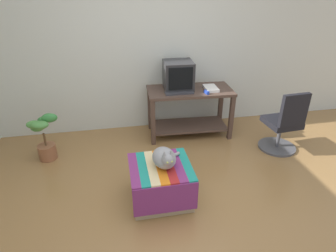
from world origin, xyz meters
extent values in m
plane|color=olive|center=(0.00, 0.00, 0.00)|extent=(14.00, 14.00, 0.00)
cube|color=silver|center=(0.00, 2.05, 1.30)|extent=(8.00, 0.10, 2.60)
cube|color=#4C382D|center=(-0.09, 1.37, 0.34)|extent=(0.06, 0.06, 0.68)
cube|color=#4C382D|center=(1.06, 1.32, 0.34)|extent=(0.06, 0.06, 0.68)
cube|color=#4C382D|center=(1.09, 1.83, 0.34)|extent=(0.06, 0.06, 0.68)
cube|color=#4C382D|center=(-0.06, 1.88, 0.34)|extent=(0.06, 0.06, 0.68)
cube|color=#4C382D|center=(0.50, 1.60, 0.14)|extent=(1.15, 0.55, 0.02)
cube|color=#4C382D|center=(0.50, 1.60, 0.70)|extent=(1.26, 0.65, 0.04)
cube|color=#28282B|center=(0.34, 1.68, 0.73)|extent=(0.30, 0.29, 0.02)
cube|color=#28282B|center=(0.34, 1.68, 0.93)|extent=(0.43, 0.41, 0.40)
cube|color=black|center=(0.33, 1.48, 0.94)|extent=(0.34, 0.03, 0.31)
cube|color=#333338|center=(0.31, 1.48, 0.74)|extent=(0.40, 0.16, 0.02)
cube|color=white|center=(0.80, 1.54, 0.75)|extent=(0.19, 0.29, 0.04)
cube|color=tan|center=(-0.18, 0.20, 0.21)|extent=(0.61, 0.57, 0.41)
cube|color=#7A2D6B|center=(-0.18, -0.11, 0.25)|extent=(0.64, 0.01, 0.33)
cube|color=#7A2D6B|center=(-0.45, 0.20, 0.42)|extent=(0.09, 0.62, 0.02)
cube|color=#1E897A|center=(-0.36, 0.20, 0.42)|extent=(0.09, 0.62, 0.02)
cube|color=beige|center=(-0.27, 0.20, 0.42)|extent=(0.09, 0.62, 0.02)
cube|color=orange|center=(-0.18, 0.20, 0.42)|extent=(0.09, 0.62, 0.02)
cube|color=#AD2323|center=(-0.08, 0.20, 0.42)|extent=(0.09, 0.62, 0.02)
cube|color=#7A2D6B|center=(0.01, 0.20, 0.42)|extent=(0.09, 0.62, 0.02)
cube|color=#1E897A|center=(0.10, 0.20, 0.42)|extent=(0.09, 0.62, 0.02)
ellipsoid|color=gray|center=(-0.14, 0.21, 0.52)|extent=(0.28, 0.35, 0.19)
sphere|color=gray|center=(-0.12, 0.09, 0.58)|extent=(0.13, 0.13, 0.13)
cylinder|color=gray|center=(-0.05, 0.31, 0.45)|extent=(0.24, 0.17, 0.04)
cone|color=gray|center=(-0.15, 0.08, 0.65)|extent=(0.05, 0.05, 0.06)
cone|color=gray|center=(-0.08, 0.09, 0.65)|extent=(0.05, 0.05, 0.06)
sphere|color=#C6D151|center=(-0.13, 0.03, 0.59)|extent=(0.02, 0.02, 0.02)
sphere|color=#C6D151|center=(-0.09, 0.03, 0.59)|extent=(0.02, 0.02, 0.02)
cylinder|color=brown|center=(-1.53, 1.27, 0.10)|extent=(0.23, 0.23, 0.21)
cylinder|color=brown|center=(-1.53, 1.27, 0.29)|extent=(0.03, 0.03, 0.18)
ellipsoid|color=#38843D|center=(-1.42, 1.26, 0.60)|extent=(0.20, 0.10, 0.12)
ellipsoid|color=#38843D|center=(-1.52, 1.37, 0.53)|extent=(0.15, 0.11, 0.09)
ellipsoid|color=#4C8E42|center=(-1.61, 1.34, 0.45)|extent=(0.18, 0.14, 0.11)
ellipsoid|color=#4C8E42|center=(-1.61, 1.24, 0.53)|extent=(0.19, 0.12, 0.10)
ellipsoid|color=#4C8E42|center=(-1.52, 1.16, 0.56)|extent=(0.20, 0.15, 0.10)
cylinder|color=#4C4C51|center=(1.64, 0.94, 0.01)|extent=(0.52, 0.52, 0.03)
cylinder|color=#4C4C51|center=(1.64, 0.94, 0.20)|extent=(0.05, 0.05, 0.34)
cube|color=black|center=(1.64, 0.94, 0.41)|extent=(0.45, 0.45, 0.08)
cube|color=black|center=(1.65, 0.75, 0.67)|extent=(0.38, 0.09, 0.44)
cube|color=#2342B7|center=(0.69, 1.40, 0.74)|extent=(0.05, 0.11, 0.04)
cylinder|color=#B7B7BC|center=(0.83, 1.64, 0.73)|extent=(0.14, 0.01, 0.01)
camera|label=1|loc=(-0.56, -2.23, 2.16)|focal=30.68mm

